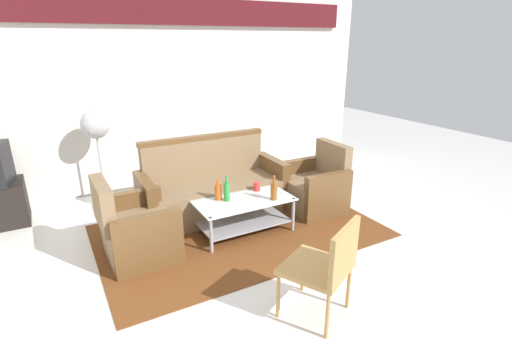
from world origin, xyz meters
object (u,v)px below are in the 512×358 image
Objects in this scene: couch at (213,190)px; armchair_left at (136,231)px; pedestal_fan at (96,130)px; bottle_green at (227,191)px; wicker_chair at (327,263)px; armchair_right at (314,188)px; bottle_orange at (218,192)px; coffee_table at (243,210)px; cup at (257,187)px; bottle_brown at (274,191)px.

couch reaches higher than armchair_left.
bottle_green is at bearing -55.68° from pedestal_fan.
pedestal_fan is at bearing 82.78° from wicker_chair.
bottle_orange is at bearing 91.76° from armchair_right.
coffee_table is 11.00× the size of cup.
pedestal_fan is at bearing -40.11° from couch.
armchair_left is 1.01× the size of wicker_chair.
wicker_chair is (-0.00, -2.24, 0.18)m from couch.
armchair_right reaches higher than bottle_green.
coffee_table is at bearing -52.57° from pedestal_fan.
couch is 7.45× the size of bottle_orange.
armchair_left is 1.46m from cup.
bottle_orange is 0.19× the size of pedestal_fan.
coffee_table is at bearing -27.18° from bottle_orange.
bottle_orange is at bearing -176.72° from cup.
armchair_left is at bearing -175.94° from bottle_orange.
armchair_right is 1.31m from bottle_green.
coffee_table is 2.20m from pedestal_fan.
couch is 1.32m from armchair_right.
armchair_left is at bearing 171.13° from bottle_brown.
bottle_green reaches higher than cup.
wicker_chair is at bearing -101.88° from cup.
bottle_brown is at bearing -49.40° from pedestal_fan.
bottle_green is (-1.29, -0.08, 0.24)m from armchair_right.
bottle_brown is at bearing 79.89° from armchair_left.
couch is 1.43× the size of pedestal_fan.
coffee_table is at bearing 85.83° from armchair_left.
couch is at bearing 74.01° from bottle_orange.
bottle_orange is 0.51m from cup.
wicker_chair is at bearing -70.42° from pedestal_fan.
bottle_orange is 2.43× the size of cup.
bottle_brown is 1.16× the size of bottle_orange.
bottle_orange is (-1.36, -0.01, 0.21)m from armchair_right.
pedestal_fan is at bearing 135.66° from cup.
cup is at bearing 12.68° from bottle_green.
cup is (0.26, 0.16, 0.19)m from coffee_table.
couch is at bearing 63.10° from wicker_chair.
armchair_left and armchair_right have the same top height.
armchair_right is 2.87× the size of bottle_green.
armchair_left is 1.52m from bottle_brown.
bottle_brown is 0.53m from bottle_green.
wicker_chair is at bearing 31.91° from armchair_left.
cup is at bearing 92.55° from armchair_left.
pedestal_fan is 1.51× the size of wicker_chair.
couch is at bearing 116.17° from bottle_brown.
pedestal_fan is (-1.01, 1.52, 0.51)m from bottle_orange.
bottle_brown is (1.49, -0.23, 0.23)m from armchair_left.
wicker_chair reaches higher than cup.
cup is 1.79m from wicker_chair.
pedestal_fan reaches higher than wicker_chair.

